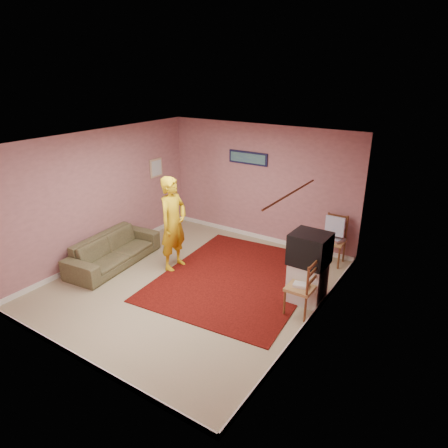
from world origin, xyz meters
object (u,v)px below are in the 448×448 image
Objects in this scene: crt_tv at (310,249)px; chair_b at (301,281)px; tv_cabinet at (307,282)px; sofa at (114,250)px; person at (173,224)px; chair_a at (334,235)px.

crt_tv is 0.57m from chair_b.
tv_cabinet is 0.47m from chair_b.
chair_b is 0.25× the size of sofa.
crt_tv is at bearing -85.79° from person.
person is (1.11, 0.56, 0.62)m from sofa.
chair_a is (-0.11, 1.60, -0.36)m from crt_tv.
tv_cabinet is at bearing -85.81° from person.
sofa is at bearing -83.69° from chair_b.
tv_cabinet is at bearing -172.97° from chair_b.
crt_tv reaches higher than tv_cabinet.
tv_cabinet is at bearing -88.02° from chair_a.
chair_b reaches higher than tv_cabinet.
chair_b is (0.06, -0.41, -0.38)m from crt_tv.
person is (-2.64, -0.26, 0.57)m from tv_cabinet.
sofa is (-3.64, -2.42, -0.31)m from chair_a.
chair_b is 2.72m from person.
tv_cabinet is 0.38× the size of person.
crt_tv is 0.31× the size of sofa.
tv_cabinet is 3.84m from sofa.
crt_tv is (-0.01, 0.00, 0.61)m from tv_cabinet.
tv_cabinet is at bearing -83.69° from sofa.
person is (-2.64, -0.26, -0.05)m from crt_tv.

